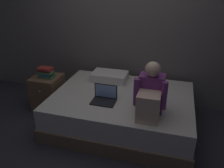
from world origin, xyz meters
TOP-DOWN VIEW (x-y plane):
  - ground_plane at (0.00, 0.00)m, footprint 8.00×8.00m
  - wall_back at (0.00, 1.20)m, footprint 5.60×0.10m
  - bed at (0.20, 0.30)m, footprint 2.00×1.50m
  - nightstand at (-1.10, 0.43)m, footprint 0.44×0.46m
  - person_sitting at (0.63, -0.09)m, footprint 0.39×0.44m
  - laptop at (0.01, 0.06)m, footprint 0.32×0.23m
  - pillow at (-0.13, 0.75)m, footprint 0.56×0.36m
  - book_stack at (-1.08, 0.41)m, footprint 0.24×0.17m

SIDE VIEW (x-z plane):
  - ground_plane at x=0.00m, z-range 0.00..0.00m
  - bed at x=0.20m, z-range 0.00..0.50m
  - nightstand at x=-1.10m, z-range 0.00..0.57m
  - laptop at x=0.01m, z-range 0.45..0.67m
  - pillow at x=-0.13m, z-range 0.50..0.63m
  - book_stack at x=-1.08m, z-range 0.58..0.75m
  - person_sitting at x=0.63m, z-range 0.42..1.08m
  - wall_back at x=0.00m, z-range 0.00..2.70m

